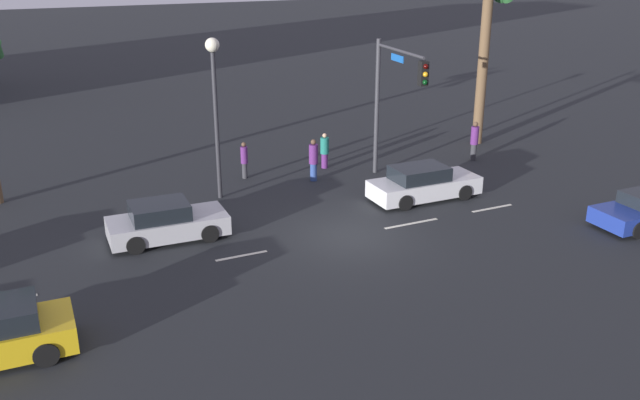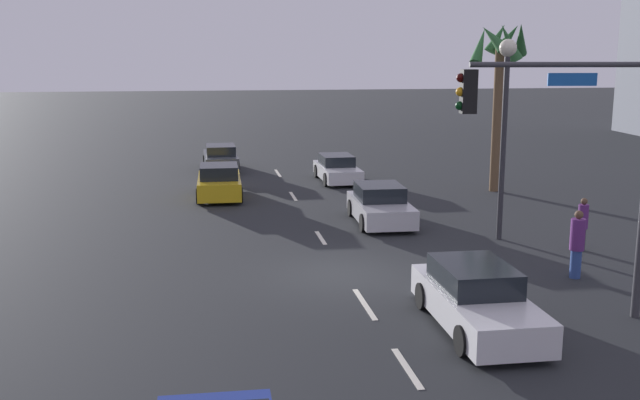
{
  "view_description": "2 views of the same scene",
  "coord_description": "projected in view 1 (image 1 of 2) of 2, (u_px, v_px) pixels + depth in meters",
  "views": [
    {
      "loc": [
        -10.68,
        -20.05,
        9.76
      ],
      "look_at": [
        -1.16,
        0.15,
        1.49
      ],
      "focal_mm": 38.31,
      "sensor_mm": 36.0,
      "label": 1
    },
    {
      "loc": [
        19.29,
        -3.82,
        6.02
      ],
      "look_at": [
        -2.1,
        -0.36,
        1.71
      ],
      "focal_mm": 40.96,
      "sensor_mm": 36.0,
      "label": 2
    }
  ],
  "objects": [
    {
      "name": "lane_stripe_1",
      "position": [
        1.0,
        302.0,
        20.02
      ],
      "size": [
        2.01,
        0.14,
        0.01
      ],
      "primitive_type": "cube",
      "color": "silver",
      "rests_on": "ground_plane"
    },
    {
      "name": "traffic_signal",
      "position": [
        392.0,
        90.0,
        28.83
      ],
      "size": [
        0.67,
        4.53,
        6.07
      ],
      "color": "#38383D",
      "rests_on": "ground_plane"
    },
    {
      "name": "car_2",
      "position": [
        166.0,
        222.0,
        24.15
      ],
      "size": [
        4.2,
        2.05,
        1.38
      ],
      "color": "#B7B7BC",
      "rests_on": "ground_plane"
    },
    {
      "name": "lane_stripe_4",
      "position": [
        492.0,
        208.0,
        27.21
      ],
      "size": [
        1.92,
        0.14,
        0.01
      ],
      "primitive_type": "cube",
      "color": "silver",
      "rests_on": "ground_plane"
    },
    {
      "name": "lane_stripe_3",
      "position": [
        411.0,
        224.0,
        25.69
      ],
      "size": [
        2.3,
        0.14,
        0.01
      ],
      "primitive_type": "cube",
      "color": "silver",
      "rests_on": "ground_plane"
    },
    {
      "name": "ground_plane",
      "position": [
        351.0,
        235.0,
        24.67
      ],
      "size": [
        220.0,
        220.0,
        0.0
      ],
      "primitive_type": "plane",
      "color": "#232628"
    },
    {
      "name": "pedestrian_3",
      "position": [
        244.0,
        159.0,
        30.48
      ],
      "size": [
        0.33,
        0.33,
        1.68
      ],
      "color": "#333338",
      "rests_on": "ground_plane"
    },
    {
      "name": "palm_tree_1",
      "position": [
        487.0,
        23.0,
        34.25
      ],
      "size": [
        2.5,
        2.54,
        9.09
      ],
      "color": "brown",
      "rests_on": "ground_plane"
    },
    {
      "name": "lane_stripe_2",
      "position": [
        242.0,
        256.0,
        23.0
      ],
      "size": [
        1.82,
        0.14,
        0.01
      ],
      "primitive_type": "cube",
      "color": "silver",
      "rests_on": "ground_plane"
    },
    {
      "name": "pedestrian_2",
      "position": [
        325.0,
        150.0,
        31.93
      ],
      "size": [
        0.56,
        0.56,
        1.68
      ],
      "color": "#59266B",
      "rests_on": "ground_plane"
    },
    {
      "name": "car_1",
      "position": [
        423.0,
        184.0,
        28.04
      ],
      "size": [
        4.61,
        1.9,
        1.42
      ],
      "color": "silver",
      "rests_on": "ground_plane"
    },
    {
      "name": "pedestrian_1",
      "position": [
        474.0,
        140.0,
        33.06
      ],
      "size": [
        0.5,
        0.5,
        1.92
      ],
      "color": "#333338",
      "rests_on": "ground_plane"
    },
    {
      "name": "streetlamp",
      "position": [
        215.0,
        89.0,
        26.82
      ],
      "size": [
        0.56,
        0.56,
        6.53
      ],
      "color": "#2D2D33",
      "rests_on": "ground_plane"
    },
    {
      "name": "pedestrian_0",
      "position": [
        313.0,
        159.0,
        30.13
      ],
      "size": [
        0.54,
        0.54,
        1.9
      ],
      "color": "#2D478C",
      "rests_on": "ground_plane"
    }
  ]
}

